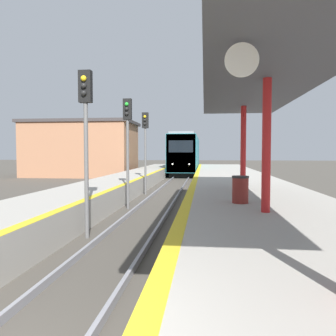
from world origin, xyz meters
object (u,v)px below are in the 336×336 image
(signal_near, at_px, (86,122))
(signal_mid, at_px, (127,133))
(train, at_px, (186,154))
(trash_bin, at_px, (240,189))
(signal_far, at_px, (145,138))

(signal_near, relative_size, signal_mid, 1.00)
(train, relative_size, signal_near, 3.60)
(trash_bin, bearing_deg, signal_far, 117.02)
(signal_far, bearing_deg, train, 86.37)
(signal_mid, distance_m, trash_bin, 6.22)
(signal_mid, bearing_deg, signal_near, -90.50)
(train, xyz_separation_m, signal_near, (-1.18, -29.64, 1.06))
(train, height_order, signal_near, signal_near)
(signal_near, relative_size, signal_far, 1.00)
(signal_near, xyz_separation_m, signal_mid, (0.04, 4.91, 0.00))
(signal_far, relative_size, trash_bin, 5.83)
(signal_near, distance_m, trash_bin, 4.95)
(train, height_order, signal_far, signal_far)
(signal_near, height_order, trash_bin, signal_near)
(train, xyz_separation_m, trash_bin, (3.25, -28.67, -0.91))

